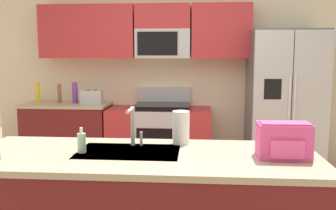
# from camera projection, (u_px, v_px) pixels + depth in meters

# --- Properties ---
(kitchen_wall_unit) EXTENTS (5.20, 0.43, 2.60)m
(kitchen_wall_unit) POSITION_uv_depth(u_px,v_px,m) (168.00, 60.00, 5.10)
(kitchen_wall_unit) COLOR beige
(kitchen_wall_unit) RESTS_ON ground
(back_counter) EXTENTS (1.14, 0.63, 0.90)m
(back_counter) POSITION_uv_depth(u_px,v_px,m) (68.00, 135.00, 5.06)
(back_counter) COLOR maroon
(back_counter) RESTS_ON ground
(range_oven) EXTENTS (1.36, 0.61, 1.10)m
(range_oven) POSITION_uv_depth(u_px,v_px,m) (160.00, 138.00, 4.97)
(range_oven) COLOR #B7BABF
(range_oven) RESTS_ON ground
(refrigerator) EXTENTS (0.90, 0.76, 1.85)m
(refrigerator) POSITION_uv_depth(u_px,v_px,m) (284.00, 104.00, 4.71)
(refrigerator) COLOR #4C4F54
(refrigerator) RESTS_ON ground
(toaster) EXTENTS (0.28, 0.16, 0.18)m
(toaster) POSITION_uv_depth(u_px,v_px,m) (92.00, 97.00, 4.91)
(toaster) COLOR #B7BABF
(toaster) RESTS_ON back_counter
(pepper_mill) EXTENTS (0.05, 0.05, 0.26)m
(pepper_mill) POSITION_uv_depth(u_px,v_px,m) (60.00, 93.00, 4.99)
(pepper_mill) COLOR brown
(pepper_mill) RESTS_ON back_counter
(bottle_yellow) EXTENTS (0.06, 0.06, 0.28)m
(bottle_yellow) POSITION_uv_depth(u_px,v_px,m) (38.00, 93.00, 5.01)
(bottle_yellow) COLOR yellow
(bottle_yellow) RESTS_ON back_counter
(bottle_purple) EXTENTS (0.07, 0.07, 0.28)m
(bottle_purple) POSITION_uv_depth(u_px,v_px,m) (75.00, 93.00, 4.97)
(bottle_purple) COLOR purple
(bottle_purple) RESTS_ON back_counter
(sink_faucet) EXTENTS (0.09, 0.21, 0.28)m
(sink_faucet) POSITION_uv_depth(u_px,v_px,m) (133.00, 123.00, 2.61)
(sink_faucet) COLOR #B7BABF
(sink_faucet) RESTS_ON island_counter
(soap_dispenser) EXTENTS (0.06, 0.06, 0.17)m
(soap_dispenser) POSITION_uv_depth(u_px,v_px,m) (82.00, 143.00, 2.45)
(soap_dispenser) COLOR #A5D8B2
(soap_dispenser) RESTS_ON island_counter
(paper_towel_roll) EXTENTS (0.12, 0.12, 0.24)m
(paper_towel_roll) POSITION_uv_depth(u_px,v_px,m) (181.00, 127.00, 2.70)
(paper_towel_roll) COLOR white
(paper_towel_roll) RESTS_ON island_counter
(backpack) EXTENTS (0.32, 0.22, 0.23)m
(backpack) POSITION_uv_depth(u_px,v_px,m) (284.00, 140.00, 2.32)
(backpack) COLOR #EA4C93
(backpack) RESTS_ON island_counter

